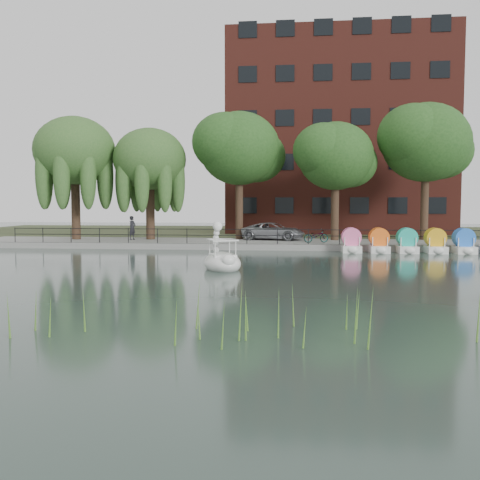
% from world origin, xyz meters
% --- Properties ---
extents(ground_plane, '(120.00, 120.00, 0.00)m').
position_xyz_m(ground_plane, '(0.00, 0.00, 0.00)').
color(ground_plane, '#3C5147').
extents(promenade, '(40.00, 6.00, 0.40)m').
position_xyz_m(promenade, '(0.00, 16.00, 0.20)').
color(promenade, gray).
rests_on(promenade, ground_plane).
extents(kerb, '(40.00, 0.25, 0.40)m').
position_xyz_m(kerb, '(0.00, 13.05, 0.20)').
color(kerb, gray).
rests_on(kerb, ground_plane).
extents(land_strip, '(60.00, 22.00, 0.36)m').
position_xyz_m(land_strip, '(0.00, 30.00, 0.18)').
color(land_strip, '#47512D').
rests_on(land_strip, ground_plane).
extents(railing, '(32.00, 0.05, 1.00)m').
position_xyz_m(railing, '(0.00, 13.25, 1.15)').
color(railing, black).
rests_on(railing, promenade).
extents(apartment_building, '(20.00, 10.07, 18.00)m').
position_xyz_m(apartment_building, '(7.00, 29.97, 9.36)').
color(apartment_building, '#4C1E16').
rests_on(apartment_building, land_strip).
extents(willow_left, '(5.88, 5.88, 9.01)m').
position_xyz_m(willow_left, '(-13.00, 16.50, 6.87)').
color(willow_left, '#473323').
rests_on(willow_left, promenade).
extents(willow_mid, '(5.32, 5.32, 8.15)m').
position_xyz_m(willow_mid, '(-7.50, 17.00, 6.25)').
color(willow_mid, '#473323').
rests_on(willow_mid, promenade).
extents(broadleaf_center, '(6.00, 6.00, 9.25)m').
position_xyz_m(broadleaf_center, '(-1.00, 18.00, 7.06)').
color(broadleaf_center, '#473323').
rests_on(broadleaf_center, promenade).
extents(broadleaf_right, '(5.40, 5.40, 8.32)m').
position_xyz_m(broadleaf_right, '(6.00, 17.50, 6.39)').
color(broadleaf_right, '#473323').
rests_on(broadleaf_right, promenade).
extents(broadleaf_far, '(6.30, 6.30, 9.71)m').
position_xyz_m(broadleaf_far, '(12.50, 18.50, 7.40)').
color(broadleaf_far, '#473323').
rests_on(broadleaf_far, promenade).
extents(minivan, '(3.38, 5.58, 1.45)m').
position_xyz_m(minivan, '(1.58, 17.24, 1.12)').
color(minivan, gray).
rests_on(minivan, promenade).
extents(bicycle, '(1.09, 1.82, 1.00)m').
position_xyz_m(bicycle, '(4.57, 14.88, 0.90)').
color(bicycle, gray).
rests_on(bicycle, promenade).
extents(pedestrian, '(0.72, 0.84, 1.98)m').
position_xyz_m(pedestrian, '(-8.68, 16.35, 1.39)').
color(pedestrian, black).
rests_on(pedestrian, promenade).
extents(swan_boat, '(2.51, 3.03, 2.21)m').
position_xyz_m(swan_boat, '(-0.23, 2.92, 0.48)').
color(swan_boat, white).
rests_on(swan_boat, ground_plane).
extents(pedal_boat_row, '(11.35, 1.70, 1.40)m').
position_xyz_m(pedal_boat_row, '(11.75, 12.32, 0.61)').
color(pedal_boat_row, white).
rests_on(pedal_boat_row, ground_plane).
extents(reed_bank, '(24.00, 2.40, 1.20)m').
position_xyz_m(reed_bank, '(2.00, -9.50, 0.60)').
color(reed_bank, '#669938').
rests_on(reed_bank, ground_plane).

